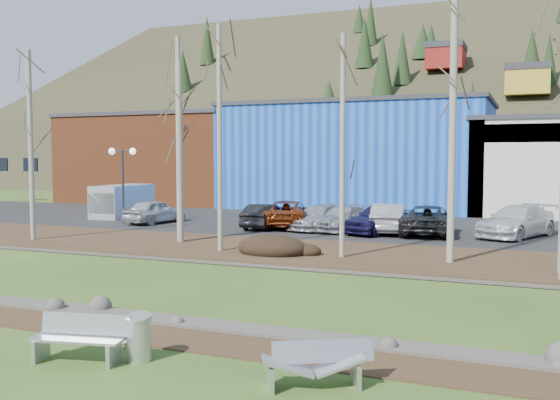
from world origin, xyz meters
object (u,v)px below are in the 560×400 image
at_px(seagull, 126,340).
at_px(car_3, 343,218).
at_px(street_lamp, 123,164).
at_px(car_7, 516,221).
at_px(car_6, 428,220).
at_px(bench_intact, 80,338).
at_px(car_5, 389,218).
at_px(van_grey, 121,201).
at_px(car_4, 380,219).
at_px(bench_damaged, 316,364).
at_px(car_0, 155,211).
at_px(car_8, 318,217).
at_px(litter_bin, 139,340).
at_px(car_1, 264,216).
at_px(car_2, 287,214).

xyz_separation_m(seagull, car_3, (-1.39, 21.07, 0.63)).
xyz_separation_m(street_lamp, car_7, (21.80, 2.08, -2.74)).
bearing_deg(car_6, bench_intact, 76.79).
xyz_separation_m(car_5, van_grey, (-18.09, 1.74, 0.28)).
relative_size(seagull, car_4, 0.09).
relative_size(bench_damaged, car_0, 0.45).
xyz_separation_m(seagull, car_7, (7.26, 21.76, 0.75)).
distance_m(seagull, car_3, 21.12).
relative_size(car_4, car_7, 0.85).
height_order(car_4, car_5, car_4).
bearing_deg(car_8, car_7, 14.90).
bearing_deg(seagull, litter_bin, -31.44).
bearing_deg(car_4, van_grey, -166.33).
bearing_deg(car_0, bench_damaged, 138.67).
distance_m(bench_damaged, car_3, 22.48).
bearing_deg(street_lamp, car_4, -8.53).
bearing_deg(car_3, car_4, -2.68).
relative_size(car_3, car_7, 0.84).
xyz_separation_m(seagull, street_lamp, (-14.54, 19.68, 3.49)).
distance_m(car_0, car_6, 15.93).
distance_m(car_1, van_grey, 11.49).
height_order(car_1, van_grey, van_grey).
relative_size(car_0, car_5, 0.90).
relative_size(car_2, car_8, 1.21).
relative_size(seagull, car_1, 0.10).
xyz_separation_m(bench_damaged, seagull, (-4.53, 0.62, -0.25)).
xyz_separation_m(bench_intact, bench_damaged, (4.83, 0.49, -0.06)).
height_order(car_0, car_3, car_0).
xyz_separation_m(litter_bin, car_4, (-0.05, 21.17, 0.48)).
xyz_separation_m(car_1, car_7, (13.01, 1.25, 0.10)).
height_order(car_4, car_8, car_4).
distance_m(litter_bin, car_3, 21.79).
bearing_deg(bench_damaged, car_7, 54.12).
bearing_deg(car_8, car_6, 11.25).
bearing_deg(car_3, car_2, -175.68).
bearing_deg(car_3, car_8, -169.04).
bearing_deg(car_6, car_5, -3.36).
distance_m(car_7, van_grey, 24.29).
height_order(seagull, car_0, car_0).
relative_size(bench_intact, bench_damaged, 1.04).
relative_size(car_1, car_3, 0.91).
bearing_deg(van_grey, seagull, -56.25).
height_order(bench_damaged, car_4, car_4).
distance_m(car_0, car_1, 7.09).
bearing_deg(street_lamp, car_8, -5.09).
height_order(bench_damaged, street_lamp, street_lamp).
distance_m(bench_damaged, car_1, 23.49).
distance_m(bench_damaged, car_6, 21.77).
bearing_deg(seagull, van_grey, 133.72).
xyz_separation_m(bench_damaged, car_3, (-5.91, 21.68, 0.38)).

